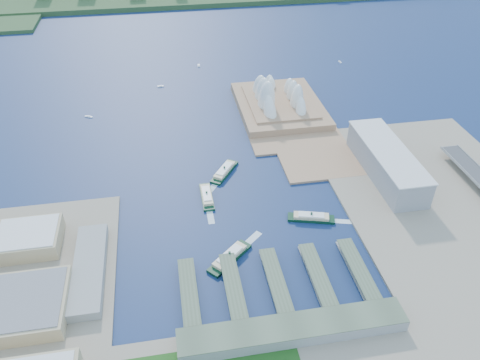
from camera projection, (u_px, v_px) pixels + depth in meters
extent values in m
plane|color=#0D1E40|center=(247.00, 235.00, 514.05)|extent=(3000.00, 3000.00, 0.00)
cube|color=gray|center=(473.00, 238.00, 506.81)|extent=(240.00, 500.00, 3.00)
cube|color=#A07857|center=(284.00, 114.00, 734.87)|extent=(135.00, 220.00, 3.00)
cube|color=gray|center=(387.00, 162.00, 592.71)|extent=(45.00, 155.00, 35.00)
cube|color=gray|center=(293.00, 330.00, 403.48)|extent=(200.00, 28.00, 12.00)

